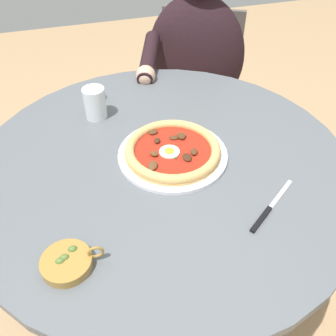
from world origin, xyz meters
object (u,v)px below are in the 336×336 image
(steak_knife, at_px, (267,212))
(olive_pan, at_px, (67,262))
(pizza_on_plate, at_px, (173,151))
(dining_table, at_px, (163,195))
(ramekin_capers, at_px, (93,95))
(diner_person, at_px, (193,96))
(cafe_chair_diner, at_px, (197,84))
(water_glass, at_px, (95,105))

(steak_knife, relative_size, olive_pan, 1.33)
(pizza_on_plate, bearing_deg, olive_pan, -138.83)
(olive_pan, bearing_deg, pizza_on_plate, 41.17)
(dining_table, bearing_deg, ramekin_capers, 110.59)
(diner_person, xyz_separation_m, cafe_chair_diner, (0.07, 0.12, -0.02))
(dining_table, distance_m, cafe_chair_diner, 0.86)
(steak_knife, distance_m, diner_person, 0.93)
(dining_table, xyz_separation_m, pizza_on_plate, (0.03, 0.01, 0.15))
(dining_table, relative_size, pizza_on_plate, 3.44)
(water_glass, bearing_deg, pizza_on_plate, -55.65)
(pizza_on_plate, relative_size, water_glass, 3.07)
(water_glass, xyz_separation_m, cafe_chair_diner, (0.53, 0.51, -0.29))
(dining_table, distance_m, olive_pan, 0.41)
(steak_knife, distance_m, cafe_chair_diner, 1.06)
(ramekin_capers, bearing_deg, pizza_on_plate, -64.83)
(steak_knife, bearing_deg, pizza_on_plate, 119.92)
(ramekin_capers, bearing_deg, olive_pan, -102.92)
(steak_knife, relative_size, cafe_chair_diner, 0.21)
(ramekin_capers, xyz_separation_m, cafe_chair_diner, (0.52, 0.41, -0.27))
(pizza_on_plate, bearing_deg, steak_knife, -60.08)
(olive_pan, distance_m, cafe_chair_diner, 1.24)
(pizza_on_plate, bearing_deg, water_glass, 124.35)
(steak_knife, xyz_separation_m, cafe_chair_diner, (0.21, 1.01, -0.25))
(dining_table, bearing_deg, diner_person, 62.91)
(ramekin_capers, distance_m, cafe_chair_diner, 0.71)
(water_glass, distance_m, ramekin_capers, 0.10)
(cafe_chair_diner, bearing_deg, steak_knife, -101.92)
(diner_person, bearing_deg, pizza_on_plate, -115.09)
(pizza_on_plate, relative_size, cafe_chair_diner, 0.36)
(water_glass, distance_m, cafe_chair_diner, 0.79)
(water_glass, relative_size, ramekin_capers, 1.45)
(ramekin_capers, xyz_separation_m, olive_pan, (-0.14, -0.61, -0.00))
(water_glass, xyz_separation_m, olive_pan, (-0.14, -0.51, -0.03))
(pizza_on_plate, distance_m, diner_person, 0.74)
(ramekin_capers, height_order, olive_pan, olive_pan)
(pizza_on_plate, distance_m, water_glass, 0.30)
(water_glass, xyz_separation_m, diner_person, (0.46, 0.38, -0.27))
(pizza_on_plate, height_order, cafe_chair_diner, cafe_chair_diner)
(dining_table, bearing_deg, pizza_on_plate, 11.84)
(dining_table, height_order, water_glass, water_glass)
(diner_person, bearing_deg, steak_knife, -99.44)
(olive_pan, bearing_deg, cafe_chair_diner, 56.89)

